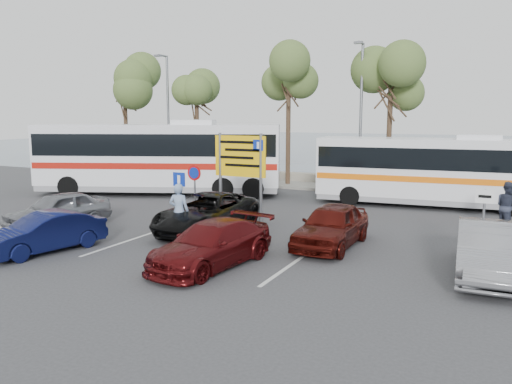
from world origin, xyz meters
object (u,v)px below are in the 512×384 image
at_px(car_red, 332,225).
at_px(car_silver_b, 488,251).
at_px(street_lamp_left, 167,110).
at_px(car_silver_a, 58,210).
at_px(direction_sign, 240,163).
at_px(car_maroon, 212,244).
at_px(suv_black, 207,213).
at_px(street_lamp_right, 361,109).
at_px(pedestrian_near, 179,211).
at_px(coach_bus_left, 159,160).
at_px(car_blue, 45,233).
at_px(pedestrian_far, 507,207).
at_px(coach_bus_right, 437,174).

xyz_separation_m(car_red, car_silver_b, (4.70, -1.19, 0.02)).
bearing_deg(street_lamp_left, car_silver_a, -70.31).
bearing_deg(car_silver_b, direction_sign, 158.52).
relative_size(car_maroon, suv_black, 0.86).
height_order(car_silver_a, car_maroon, car_silver_a).
bearing_deg(street_lamp_right, street_lamp_left, 180.00).
distance_m(street_lamp_left, suv_black, 16.43).
bearing_deg(pedestrian_near, car_silver_a, -6.19).
height_order(street_lamp_right, coach_bus_left, street_lamp_right).
bearing_deg(car_blue, car_red, 43.40).
distance_m(car_blue, pedestrian_far, 16.25).
bearing_deg(suv_black, car_silver_a, -163.73).
xyz_separation_m(street_lamp_left, suv_black, (10.50, -12.02, -3.89)).
bearing_deg(coach_bus_left, street_lamp_right, 30.60).
xyz_separation_m(car_maroon, pedestrian_near, (-2.72, 2.28, 0.34)).
xyz_separation_m(street_lamp_right, car_maroon, (-0.10, -15.62, -3.96)).
distance_m(street_lamp_right, car_blue, 18.03).
distance_m(car_red, pedestrian_near, 5.29).
distance_m(car_maroon, pedestrian_far, 11.45).
relative_size(direction_sign, car_maroon, 0.82).
bearing_deg(car_red, pedestrian_far, 45.00).
bearing_deg(car_red, car_maroon, -122.79).
bearing_deg(direction_sign, street_lamp_right, 79.06).
relative_size(street_lamp_right, coach_bus_right, 0.72).
xyz_separation_m(street_lamp_right, car_blue, (-5.60, -16.67, -3.98)).
distance_m(suv_black, pedestrian_far, 11.15).
xyz_separation_m(street_lamp_left, car_silver_b, (20.00, -13.21, -3.87)).
distance_m(car_blue, car_maroon, 5.60).
distance_m(car_silver_a, car_silver_b, 15.02).
height_order(car_maroon, car_red, car_red).
height_order(street_lamp_left, pedestrian_far, street_lamp_left).
distance_m(car_silver_a, pedestrian_far, 16.96).
relative_size(coach_bus_right, suv_black, 2.19).
xyz_separation_m(street_lamp_right, coach_bus_right, (4.50, -3.02, -3.01)).
bearing_deg(car_maroon, pedestrian_near, 147.92).
xyz_separation_m(car_maroon, car_red, (2.40, 3.60, 0.07)).
bearing_deg(street_lamp_left, pedestrian_far, -18.93).
height_order(coach_bus_left, car_silver_a, coach_bus_left).
bearing_deg(car_red, suv_black, -179.08).
height_order(car_blue, car_red, car_red).
bearing_deg(street_lamp_right, car_maroon, -90.37).
distance_m(street_lamp_left, pedestrian_far, 21.94).
distance_m(street_lamp_right, pedestrian_far, 10.88).
bearing_deg(car_silver_b, pedestrian_far, 82.02).
relative_size(car_blue, car_red, 0.91).
xyz_separation_m(street_lamp_left, street_lamp_right, (13.00, 0.00, 0.00)).
xyz_separation_m(street_lamp_left, pedestrian_near, (10.18, -13.33, -3.63)).
bearing_deg(car_silver_a, pedestrian_far, 37.44).
bearing_deg(direction_sign, coach_bus_right, 48.35).
bearing_deg(direction_sign, pedestrian_near, -105.25).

